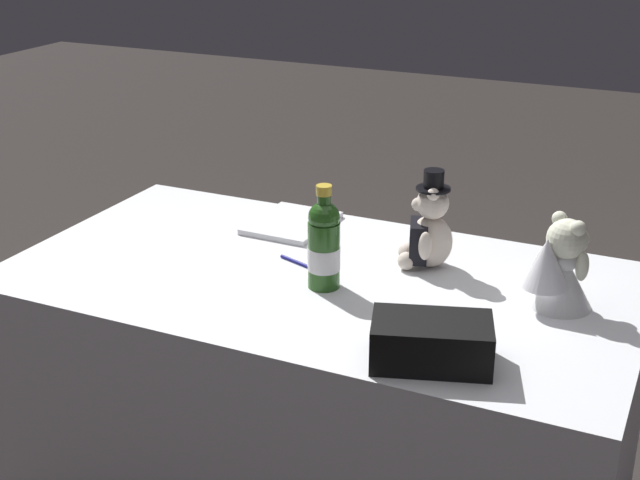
{
  "coord_description": "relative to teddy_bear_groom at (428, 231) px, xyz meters",
  "views": [
    {
      "loc": [
        0.91,
        -1.97,
        1.69
      ],
      "look_at": [
        0.0,
        0.0,
        0.81
      ],
      "focal_mm": 49.99,
      "sensor_mm": 36.0,
      "label": 1
    }
  ],
  "objects": [
    {
      "name": "reception_table",
      "position": [
        -0.24,
        -0.18,
        -0.46
      ],
      "size": [
        1.67,
        0.9,
        0.71
      ],
      "primitive_type": "cube",
      "color": "white",
      "rests_on": "ground_plane"
    },
    {
      "name": "teddy_bear_groom",
      "position": [
        0.0,
        0.0,
        0.0
      ],
      "size": [
        0.15,
        0.15,
        0.27
      ],
      "color": "beige",
      "rests_on": "reception_table"
    },
    {
      "name": "teddy_bear_bride",
      "position": [
        0.37,
        -0.11,
        0.0
      ],
      "size": [
        0.2,
        0.2,
        0.24
      ],
      "color": "white",
      "rests_on": "reception_table"
    },
    {
      "name": "champagne_bottle",
      "position": [
        -0.2,
        -0.24,
        0.02
      ],
      "size": [
        0.08,
        0.08,
        0.28
      ],
      "color": "#26561B",
      "rests_on": "reception_table"
    },
    {
      "name": "signing_pen",
      "position": [
        -0.32,
        -0.14,
        -0.1
      ],
      "size": [
        0.15,
        0.06,
        0.01
      ],
      "color": "navy",
      "rests_on": "reception_table"
    },
    {
      "name": "gift_case_black",
      "position": [
        0.18,
        -0.5,
        -0.05
      ],
      "size": [
        0.3,
        0.23,
        0.1
      ],
      "color": "black",
      "rests_on": "reception_table"
    },
    {
      "name": "guestbook",
      "position": [
        -0.47,
        0.11,
        -0.09
      ],
      "size": [
        0.22,
        0.28,
        0.02
      ],
      "primitive_type": "cube",
      "rotation": [
        0.0,
        0.0,
        -0.02
      ],
      "color": "white",
      "rests_on": "reception_table"
    }
  ]
}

